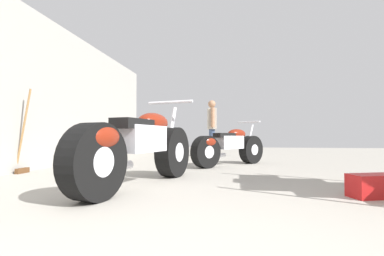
{
  "coord_description": "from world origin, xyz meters",
  "views": [
    {
      "loc": [
        0.38,
        -0.78,
        0.57
      ],
      "look_at": [
        -0.33,
        3.94,
        0.71
      ],
      "focal_mm": 26.04,
      "sensor_mm": 36.0,
      "label": 1
    }
  ],
  "objects_px": {
    "mechanic_in_blue": "(212,125)",
    "push_broom": "(23,150)",
    "motorcycle_maroon_cruiser": "(140,147)",
    "red_toolbox": "(373,186)",
    "motorcycle_black_naked": "(229,147)"
  },
  "relations": [
    {
      "from": "mechanic_in_blue",
      "to": "push_broom",
      "type": "bearing_deg",
      "value": -123.42
    },
    {
      "from": "push_broom",
      "to": "motorcycle_maroon_cruiser",
      "type": "bearing_deg",
      "value": -21.15
    },
    {
      "from": "motorcycle_maroon_cruiser",
      "to": "red_toolbox",
      "type": "xyz_separation_m",
      "value": [
        2.34,
        -0.2,
        -0.34
      ]
    },
    {
      "from": "motorcycle_maroon_cruiser",
      "to": "motorcycle_black_naked",
      "type": "bearing_deg",
      "value": 68.51
    },
    {
      "from": "motorcycle_black_naked",
      "to": "push_broom",
      "type": "distance_m",
      "value": 3.51
    },
    {
      "from": "motorcycle_black_naked",
      "to": "red_toolbox",
      "type": "xyz_separation_m",
      "value": [
        1.39,
        -2.62,
        -0.26
      ]
    },
    {
      "from": "motorcycle_black_naked",
      "to": "push_broom",
      "type": "xyz_separation_m",
      "value": [
        -3.14,
        -1.58,
        -0.02
      ]
    },
    {
      "from": "push_broom",
      "to": "motorcycle_black_naked",
      "type": "bearing_deg",
      "value": 26.65
    },
    {
      "from": "red_toolbox",
      "to": "motorcycle_maroon_cruiser",
      "type": "bearing_deg",
      "value": 175.15
    },
    {
      "from": "red_toolbox",
      "to": "mechanic_in_blue",
      "type": "bearing_deg",
      "value": 110.72
    },
    {
      "from": "motorcycle_black_naked",
      "to": "mechanic_in_blue",
      "type": "height_order",
      "value": "mechanic_in_blue"
    },
    {
      "from": "motorcycle_maroon_cruiser",
      "to": "mechanic_in_blue",
      "type": "bearing_deg",
      "value": 84.79
    },
    {
      "from": "push_broom",
      "to": "red_toolbox",
      "type": "relative_size",
      "value": 3.01
    },
    {
      "from": "push_broom",
      "to": "red_toolbox",
      "type": "distance_m",
      "value": 4.65
    },
    {
      "from": "mechanic_in_blue",
      "to": "motorcycle_black_naked",
      "type": "bearing_deg",
      "value": -77.93
    }
  ]
}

